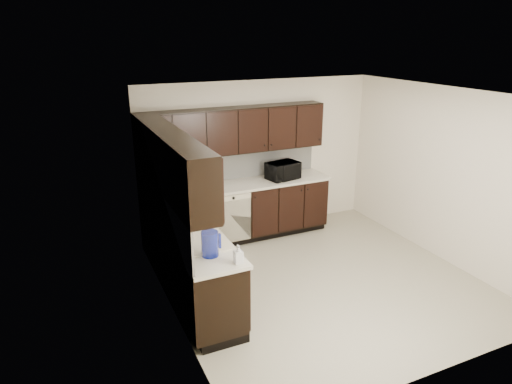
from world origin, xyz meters
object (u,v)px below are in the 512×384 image
(microwave, at_px, (283,171))
(sink, at_px, (200,245))
(toaster_oven, at_px, (161,187))
(storage_bin, at_px, (179,208))
(blue_pitcher, at_px, (210,244))

(microwave, bearing_deg, sink, -151.28)
(sink, height_order, toaster_oven, sink)
(sink, relative_size, storage_bin, 1.89)
(microwave, xyz_separation_m, storage_bin, (-1.94, -0.78, -0.05))
(blue_pitcher, bearing_deg, microwave, 50.28)
(storage_bin, distance_m, blue_pitcher, 1.29)
(toaster_oven, bearing_deg, microwave, -4.47)
(toaster_oven, distance_m, blue_pitcher, 2.17)
(toaster_oven, distance_m, storage_bin, 0.88)
(microwave, bearing_deg, blue_pitcher, -145.08)
(toaster_oven, bearing_deg, blue_pitcher, -91.61)
(sink, distance_m, toaster_oven, 1.76)
(microwave, distance_m, storage_bin, 2.09)
(microwave, bearing_deg, storage_bin, -169.72)
(sink, relative_size, microwave, 1.62)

